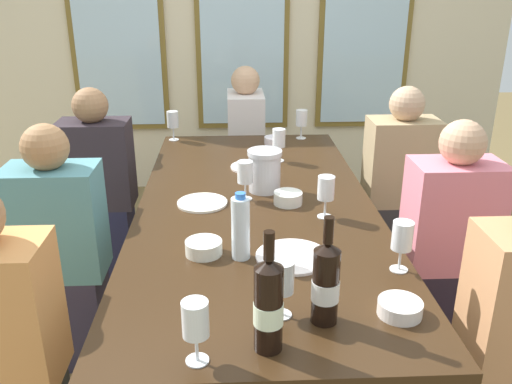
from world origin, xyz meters
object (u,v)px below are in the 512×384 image
white_plate_0 (293,256)px  wine_glass_0 (402,238)px  white_plate_1 (252,167)px  seated_person_2 (100,192)px  wine_bottle_1 (326,283)px  seated_person_4 (61,256)px  seated_person_6 (246,152)px  tasting_bowl_3 (204,247)px  wine_glass_3 (279,140)px  wine_glass_5 (302,119)px  wine_glass_4 (326,190)px  wine_glass_7 (173,121)px  tasting_bowl_1 (400,308)px  wine_glass_6 (195,321)px  tasting_bowl_0 (288,198)px  wine_glass_2 (282,278)px  seated_person_3 (398,189)px  water_bottle (241,228)px  dining_table (256,219)px  tasting_bowl_2 (274,141)px  metal_pitcher (265,170)px  wine_glass_1 (245,174)px  seated_person_5 (447,249)px  wine_bottle_0 (268,305)px

white_plate_0 → wine_glass_0: bearing=-16.4°
white_plate_1 → seated_person_2: seated_person_2 is taller
white_plate_1 → wine_bottle_1: bearing=-83.6°
seated_person_4 → seated_person_6: size_ratio=1.00×
tasting_bowl_3 → wine_glass_3: 1.08m
wine_glass_5 → wine_glass_4: bearing=-92.5°
white_plate_0 → wine_bottle_1: 0.39m
wine_glass_7 → seated_person_4: bearing=-111.0°
wine_glass_0 → wine_glass_3: (-0.30, 1.16, 0.00)m
wine_glass_0 → tasting_bowl_1: bearing=-106.4°
wine_glass_4 → seated_person_2: bearing=141.9°
white_plate_0 → seated_person_6: bearing=93.1°
white_plate_1 → wine_glass_6: bearing=-97.7°
tasting_bowl_0 → seated_person_2: bearing=143.5°
tasting_bowl_0 → tasting_bowl_3: bearing=-127.8°
white_plate_0 → tasting_bowl_0: (0.03, 0.48, 0.02)m
tasting_bowl_0 → wine_glass_2: (-0.10, -0.82, 0.10)m
wine_bottle_1 → seated_person_3: (0.69, 1.54, -0.34)m
water_bottle → seated_person_2: 1.46m
wine_bottle_1 → wine_glass_4: (0.12, 0.70, -0.01)m
white_plate_1 → seated_person_4: size_ratio=0.19×
wine_glass_3 → wine_glass_4: same height
dining_table → wine_glass_7: bearing=113.7°
white_plate_0 → wine_glass_3: (0.04, 1.06, 0.11)m
tasting_bowl_2 → wine_glass_5: 0.23m
tasting_bowl_1 → wine_glass_4: size_ratio=0.73×
water_bottle → wine_glass_5: water_bottle is taller
tasting_bowl_1 → seated_person_6: size_ratio=0.12×
wine_glass_4 → wine_glass_5: (0.05, 1.15, -0.00)m
metal_pitcher → wine_glass_1: 0.14m
tasting_bowl_2 → wine_glass_0: size_ratio=0.65×
metal_pitcher → seated_person_4: (-0.89, -0.19, -0.31)m
seated_person_3 → seated_person_4: 1.83m
white_plate_1 → tasting_bowl_0: bearing=-74.1°
dining_table → seated_person_5: size_ratio=1.96×
wine_glass_6 → seated_person_3: 2.01m
wine_bottle_0 → tasting_bowl_0: size_ratio=2.74×
wine_glass_1 → seated_person_5: size_ratio=0.16×
tasting_bowl_0 → tasting_bowl_1: 0.87m
tasting_bowl_0 → wine_glass_4: (0.13, -0.15, 0.09)m
wine_glass_0 → wine_glass_3: 1.20m
dining_table → seated_person_2: seated_person_2 is taller
white_plate_1 → wine_glass_3: wine_glass_3 is taller
water_bottle → seated_person_2: seated_person_2 is taller
wine_glass_4 → seated_person_4: size_ratio=0.16×
dining_table → wine_glass_4: bearing=-28.2°
white_plate_0 → seated_person_3: size_ratio=0.23×
wine_glass_2 → seated_person_6: size_ratio=0.16×
seated_person_3 → white_plate_0: bearing=-122.4°
white_plate_1 → wine_bottle_0: 1.44m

